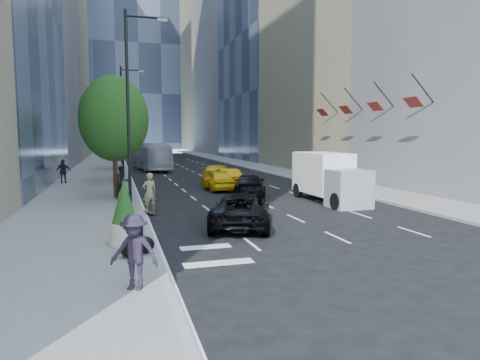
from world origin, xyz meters
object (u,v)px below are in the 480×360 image
object	(u,v)px
black_sedan_mercedes	(249,185)
box_truck	(329,177)
black_sedan_lincoln	(241,210)
trash_can	(135,232)
city_bus	(151,156)
planter_shrub	(125,213)
skateboarder	(149,195)

from	to	relation	value
black_sedan_mercedes	box_truck	size ratio (longest dim) A/B	0.80
black_sedan_lincoln	trash_can	world-z (taller)	black_sedan_lincoln
black_sedan_lincoln	trash_can	size ratio (longest dim) A/B	6.25
city_bus	trash_can	size ratio (longest dim) A/B	13.19
black_sedan_mercedes	city_bus	size ratio (longest dim) A/B	0.44
box_truck	planter_shrub	world-z (taller)	box_truck
city_bus	black_sedan_mercedes	bearing A→B (deg)	-85.16
black_sedan_mercedes	trash_can	world-z (taller)	black_sedan_mercedes
black_sedan_mercedes	trash_can	bearing A→B (deg)	72.17
trash_can	planter_shrub	bearing A→B (deg)	166.88
black_sedan_mercedes	planter_shrub	world-z (taller)	planter_shrub
black_sedan_lincoln	black_sedan_mercedes	size ratio (longest dim) A/B	1.08
box_truck	trash_can	distance (m)	13.99
skateboarder	city_bus	distance (m)	28.85
city_bus	planter_shrub	xyz separation A→B (m)	(-3.73, -35.18, -0.30)
black_sedan_lincoln	city_bus	size ratio (longest dim) A/B	0.47
trash_can	planter_shrub	xyz separation A→B (m)	(-0.33, 0.08, 0.69)
black_sedan_lincoln	planter_shrub	world-z (taller)	planter_shrub
skateboarder	city_bus	xyz separation A→B (m)	(2.40, 28.75, 0.58)
planter_shrub	box_truck	bearing A→B (deg)	32.86
planter_shrub	city_bus	bearing A→B (deg)	83.95
black_sedan_lincoln	planter_shrub	bearing A→B (deg)	45.51
skateboarder	trash_can	world-z (taller)	skateboarder
black_sedan_mercedes	box_truck	xyz separation A→B (m)	(3.80, -3.73, 0.77)
skateboarder	black_sedan_mercedes	distance (m)	8.44
skateboarder	black_sedan_lincoln	distance (m)	5.39
black_sedan_lincoln	trash_can	distance (m)	5.24
planter_shrub	skateboarder	bearing A→B (deg)	78.32
skateboarder	trash_can	bearing A→B (deg)	64.39
black_sedan_mercedes	planter_shrub	distance (m)	14.04
skateboarder	city_bus	size ratio (longest dim) A/B	0.18
black_sedan_mercedes	trash_can	size ratio (longest dim) A/B	5.76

